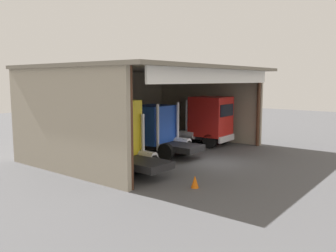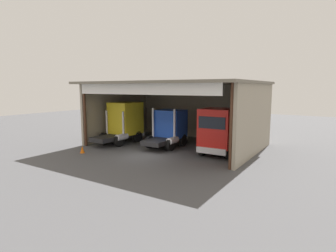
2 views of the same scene
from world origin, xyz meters
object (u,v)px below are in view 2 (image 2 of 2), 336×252
at_px(truck_yellow_center_bay, 124,122).
at_px(oil_drum, 170,133).
at_px(truck_blue_center_left_bay, 169,128).
at_px(traffic_cone, 82,150).
at_px(tool_cart, 174,132).
at_px(truck_red_center_right_bay, 219,131).

relative_size(truck_yellow_center_bay, oil_drum, 5.75).
distance_m(truck_yellow_center_bay, truck_blue_center_left_bay, 4.61).
bearing_deg(traffic_cone, tool_cart, 77.10).
bearing_deg(truck_yellow_center_bay, truck_blue_center_left_bay, 10.94).
relative_size(truck_yellow_center_bay, truck_red_center_right_bay, 1.13).
bearing_deg(oil_drum, truck_yellow_center_bay, -113.86).
xyz_separation_m(truck_yellow_center_bay, oil_drum, (2.10, 4.76, -1.52)).
bearing_deg(truck_yellow_center_bay, tool_cart, 65.88).
bearing_deg(oil_drum, tool_cart, 44.19).
bearing_deg(truck_yellow_center_bay, traffic_cone, -86.94).
bearing_deg(tool_cart, oil_drum, -135.81).
bearing_deg(tool_cart, truck_yellow_center_bay, -115.75).
xyz_separation_m(truck_yellow_center_bay, tool_cart, (2.46, 5.11, -1.47)).
relative_size(truck_blue_center_left_bay, traffic_cone, 8.20).
xyz_separation_m(truck_yellow_center_bay, truck_blue_center_left_bay, (4.54, 0.74, -0.31)).
xyz_separation_m(truck_red_center_right_bay, oil_drum, (-7.36, 4.77, -1.45)).
distance_m(truck_red_center_right_bay, oil_drum, 8.89).
distance_m(truck_yellow_center_bay, truck_red_center_right_bay, 9.46).
distance_m(truck_blue_center_left_bay, oil_drum, 4.85).
height_order(truck_yellow_center_bay, traffic_cone, truck_yellow_center_bay).
relative_size(oil_drum, traffic_cone, 1.62).
bearing_deg(truck_yellow_center_bay, oil_drum, 67.77).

